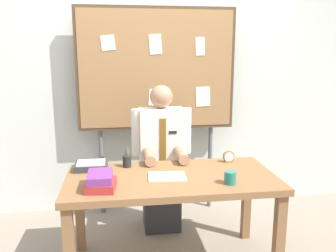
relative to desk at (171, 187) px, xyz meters
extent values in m
cube|color=silver|center=(0.00, 1.20, 0.69)|extent=(6.40, 0.08, 2.70)
cube|color=brown|center=(0.00, 0.00, 0.07)|extent=(1.59, 0.78, 0.05)
cube|color=brown|center=(0.74, -0.33, -0.31)|extent=(0.07, 0.07, 0.70)
cube|color=brown|center=(-0.74, 0.33, -0.31)|extent=(0.07, 0.07, 0.70)
cube|color=brown|center=(0.74, 0.33, -0.31)|extent=(0.07, 0.07, 0.70)
cube|color=#2D2D33|center=(0.00, 0.63, -0.44)|extent=(0.34, 0.30, 0.44)
cube|color=silver|center=(0.00, 0.63, 0.15)|extent=(0.40, 0.22, 0.73)
sphere|color=#A87A5B|center=(0.00, 0.63, 0.62)|extent=(0.21, 0.21, 0.21)
cylinder|color=silver|center=(-0.23, 0.61, 0.30)|extent=(0.09, 0.09, 0.42)
cylinder|color=silver|center=(0.23, 0.61, 0.30)|extent=(0.09, 0.09, 0.42)
cylinder|color=#A87A5B|center=(-0.14, 0.37, 0.14)|extent=(0.09, 0.30, 0.09)
cylinder|color=#A87A5B|center=(0.14, 0.37, 0.14)|extent=(0.09, 0.30, 0.09)
cube|color=brown|center=(0.00, 0.52, 0.20)|extent=(0.06, 0.01, 0.47)
cube|color=black|center=(0.09, 0.52, 0.31)|extent=(0.07, 0.01, 0.02)
cube|color=#4C3823|center=(0.00, 1.00, 0.85)|extent=(1.58, 0.05, 1.20)
cube|color=olive|center=(0.00, 0.99, 0.85)|extent=(1.52, 0.04, 1.14)
cylinder|color=#59595E|center=(-0.58, 1.03, -0.19)|extent=(0.04, 0.04, 0.93)
cylinder|color=#59595E|center=(0.58, 1.03, -0.19)|extent=(0.04, 0.04, 0.93)
cube|color=silver|center=(-0.01, 0.97, 1.09)|extent=(0.13, 0.00, 0.20)
cube|color=white|center=(-0.47, 0.97, 1.10)|extent=(0.14, 0.00, 0.15)
cube|color=white|center=(0.43, 0.97, 1.07)|extent=(0.10, 0.00, 0.18)
cube|color=white|center=(-0.02, 0.97, 0.57)|extent=(0.13, 0.00, 0.17)
cube|color=#F4EFCC|center=(0.47, 0.97, 0.57)|extent=(0.15, 0.00, 0.20)
cube|color=#B22D2D|center=(-0.52, -0.19, 0.12)|extent=(0.21, 0.24, 0.06)
cube|color=#72337F|center=(-0.53, -0.17, 0.18)|extent=(0.17, 0.25, 0.05)
cube|color=#F4EFCC|center=(-0.04, -0.02, 0.10)|extent=(0.29, 0.21, 0.01)
cylinder|color=olive|center=(0.53, 0.27, 0.14)|extent=(0.10, 0.02, 0.10)
cylinder|color=white|center=(0.53, 0.26, 0.14)|extent=(0.08, 0.00, 0.08)
cube|color=olive|center=(0.53, 0.27, 0.10)|extent=(0.07, 0.04, 0.01)
cylinder|color=#267266|center=(0.39, -0.22, 0.14)|extent=(0.09, 0.09, 0.09)
cylinder|color=#262626|center=(-0.33, 0.27, 0.14)|extent=(0.07, 0.07, 0.09)
cylinder|color=#263399|center=(-0.34, 0.28, 0.18)|extent=(0.01, 0.01, 0.15)
cylinder|color=maroon|center=(-0.32, 0.28, 0.18)|extent=(0.01, 0.01, 0.15)
cylinder|color=gold|center=(-0.32, 0.27, 0.18)|extent=(0.01, 0.01, 0.15)
cube|color=#333338|center=(-0.62, 0.25, 0.12)|extent=(0.26, 0.20, 0.05)
cube|color=white|center=(-0.62, 0.25, 0.15)|extent=(0.22, 0.17, 0.01)
camera|label=1|loc=(-0.38, -2.53, 1.02)|focal=37.90mm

